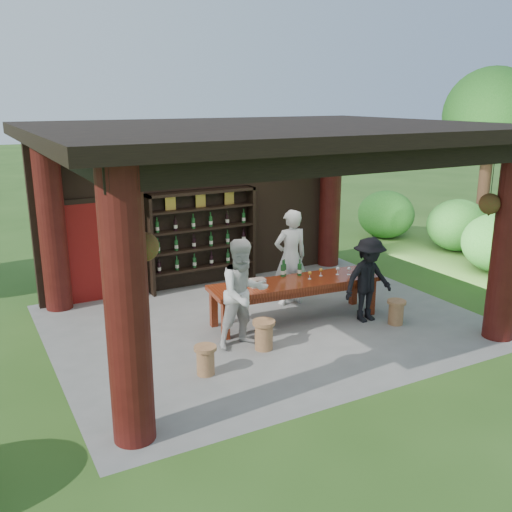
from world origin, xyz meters
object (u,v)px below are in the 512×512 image
stool_near_left (264,334)px  host (290,257)px  napkin_basket (258,283)px  guest_man (368,280)px  tasting_table (295,287)px  stool_near_right (396,312)px  guest_woman (244,294)px  wine_shelf (202,239)px  stool_far_left (205,359)px

stool_near_left → host: bearing=47.4°
stool_near_left → host: host is taller
host → napkin_basket: bearing=37.6°
host → guest_man: 1.62m
stool_near_left → napkin_basket: napkin_basket is taller
tasting_table → host: (0.39, 0.78, 0.31)m
tasting_table → stool_near_right: 1.86m
tasting_table → guest_woman: size_ratio=1.77×
stool_near_left → guest_man: (2.24, 0.19, 0.52)m
guest_woman → guest_man: guest_woman is taller
wine_shelf → stool_far_left: 4.15m
guest_woman → stool_near_left: bearing=-53.7°
stool_near_left → guest_woman: size_ratio=0.27×
napkin_basket → guest_man: bearing=-19.6°
wine_shelf → guest_woman: wine_shelf is taller
wine_shelf → stool_near_right: (2.19, -3.60, -0.81)m
stool_far_left → napkin_basket: napkin_basket is taller
wine_shelf → host: size_ratio=1.25×
stool_near_right → napkin_basket: bearing=154.6°
stool_near_left → stool_far_left: 1.23m
stool_near_left → guest_man: 2.31m
wine_shelf → guest_woman: size_ratio=1.31×
host → guest_woman: 2.16m
wine_shelf → guest_man: 3.71m
wine_shelf → napkin_basket: (-0.05, -2.54, -0.22)m
stool_near_left → stool_far_left: (-1.17, -0.36, -0.02)m
host → guest_woman: size_ratio=1.05×
guest_man → napkin_basket: bearing=159.8°
tasting_table → stool_near_left: 1.42m
stool_near_right → guest_woman: guest_woman is taller
napkin_basket → host: bearing=33.4°
guest_woman → napkin_basket: 0.83m
stool_near_left → napkin_basket: (0.35, 0.86, 0.56)m
wine_shelf → stool_near_left: size_ratio=4.86×
host → napkin_basket: size_ratio=7.22×
tasting_table → host: bearing=63.7°
stool_near_right → stool_far_left: size_ratio=1.00×
tasting_table → napkin_basket: (-0.74, 0.04, 0.19)m
tasting_table → stool_far_left: size_ratio=7.22×
guest_woman → guest_man: 2.47m
host → stool_far_left: bearing=40.7°
host → guest_man: (0.76, -1.42, -0.16)m
stool_near_left → stool_near_right: stool_near_left is taller
host → stool_near_right: bearing=125.8°
stool_far_left → host: (2.65, 1.96, 0.71)m
stool_far_left → wine_shelf: bearing=67.2°
stool_near_left → tasting_table: bearing=37.0°
tasting_table → stool_near_right: tasting_table is taller
host → napkin_basket: (-1.13, -0.74, -0.12)m
stool_far_left → stool_near_right: bearing=2.4°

